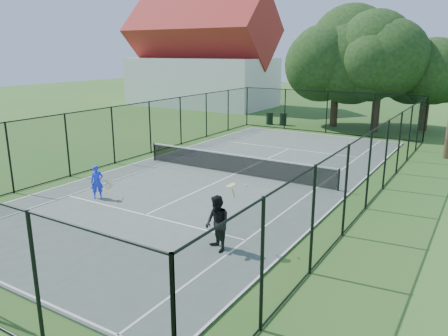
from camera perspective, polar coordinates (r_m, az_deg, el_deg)
The scene contains 12 objects.
ground at distance 20.89m, azimuth 1.48°, elevation -0.91°, with size 120.00×120.00×0.00m, color #2F6522.
tennis_court at distance 20.88m, azimuth 1.48°, elevation -0.83°, with size 11.00×24.00×0.06m, color #4C5951.
tennis_net at distance 20.73m, azimuth 1.49°, elevation 0.63°, with size 10.08×0.08×0.95m.
fence at distance 20.52m, azimuth 1.51°, elevation 3.12°, with size 13.10×26.10×3.00m.
tree_near_left at distance 35.09m, azimuth 14.60°, elevation 13.65°, with size 6.44×6.44×8.40m.
tree_near_mid at distance 33.39m, azimuth 19.63°, elevation 11.94°, with size 5.50×5.50×7.19m.
tree_near_right at distance 35.58m, azimuth 25.32°, elevation 11.97°, with size 5.36×5.36×7.40m.
building at distance 47.79m, azimuth -2.97°, elevation 14.06°, with size 15.30×8.15×11.87m.
trash_bin_left at distance 35.55m, azimuth 5.98°, elevation 6.47°, with size 0.58×0.58×0.95m.
trash_bin_right at distance 35.25m, azimuth 7.72°, elevation 6.36°, with size 0.58×0.58×0.98m.
player_blue at distance 17.96m, azimuth -16.24°, elevation -1.76°, with size 0.87×0.58×1.35m.
player_black at distance 12.75m, azimuth -0.89°, elevation -7.26°, with size 1.11×1.21×2.02m.
Camera 1 is at (10.06, -17.38, 5.74)m, focal length 35.00 mm.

